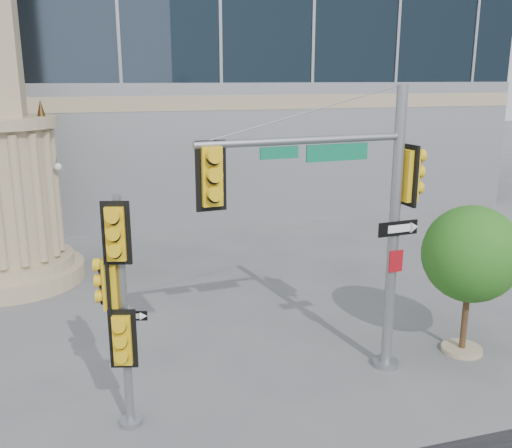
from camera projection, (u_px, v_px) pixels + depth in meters
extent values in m
plane|color=#545456|center=(287.00, 402.00, 11.30)|extent=(120.00, 120.00, 0.00)
cylinder|color=tan|center=(12.00, 273.00, 17.95)|extent=(4.40, 4.40, 0.50)
cylinder|color=tan|center=(11.00, 261.00, 17.84)|extent=(3.80, 3.80, 0.30)
cylinder|color=tan|center=(3.00, 194.00, 17.30)|extent=(3.00, 3.00, 4.00)
cone|color=#472D14|center=(41.00, 108.00, 17.02)|extent=(0.24, 0.24, 0.50)
cylinder|color=slate|center=(385.00, 363.00, 12.73)|extent=(0.57, 0.57, 0.12)
cylinder|color=slate|center=(394.00, 234.00, 11.97)|extent=(0.22, 0.22, 6.12)
cylinder|color=slate|center=(304.00, 140.00, 10.70)|extent=(4.28, 0.51, 0.14)
cube|color=#0D724A|center=(337.00, 152.00, 11.00)|extent=(1.32, 0.15, 0.33)
cube|color=yellow|center=(211.00, 176.00, 10.20)|extent=(0.58, 0.33, 1.27)
cube|color=yellow|center=(409.00, 175.00, 11.76)|extent=(0.33, 0.58, 1.27)
cube|color=black|center=(398.00, 228.00, 11.80)|extent=(0.94, 0.11, 0.31)
cube|color=maroon|center=(396.00, 261.00, 11.98)|extent=(0.33, 0.06, 0.47)
cylinder|color=slate|center=(131.00, 422.00, 10.58)|extent=(0.42, 0.42, 0.10)
cylinder|color=slate|center=(124.00, 316.00, 10.04)|extent=(0.16, 0.16, 4.35)
cube|color=yellow|center=(116.00, 233.00, 9.46)|extent=(0.53, 0.36, 1.09)
cube|color=yellow|center=(111.00, 283.00, 9.88)|extent=(0.36, 0.53, 1.09)
cube|color=yellow|center=(123.00, 339.00, 9.94)|extent=(0.53, 0.36, 1.09)
cube|color=black|center=(132.00, 316.00, 9.93)|extent=(0.53, 0.17, 0.17)
cylinder|color=tan|center=(462.00, 349.00, 13.39)|extent=(0.94, 0.94, 0.10)
cylinder|color=#382314|center=(465.00, 314.00, 13.17)|extent=(0.15, 0.15, 1.88)
sphere|color=#246517|center=(471.00, 254.00, 12.80)|extent=(2.19, 2.19, 2.19)
sphere|color=#246517|center=(480.00, 262.00, 13.25)|extent=(1.36, 1.36, 1.36)
sphere|color=#246517|center=(463.00, 270.00, 12.52)|extent=(1.15, 1.15, 1.15)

